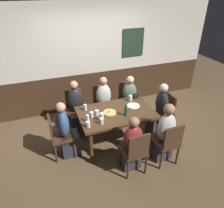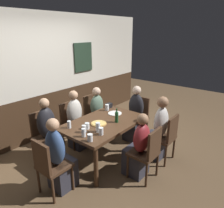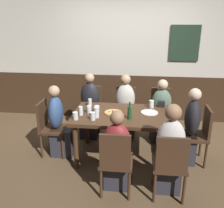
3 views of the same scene
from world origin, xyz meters
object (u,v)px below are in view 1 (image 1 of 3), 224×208
at_px(chair_mid_near, 135,151).
at_px(chair_head_east, 165,111).
at_px(chair_mid_far, 102,102).
at_px(plate_white_large, 133,106).
at_px(tumbler_short, 102,117).
at_px(person_mid_near, 131,147).
at_px(pizza, 110,113).
at_px(chair_left_far, 75,107).
at_px(chair_right_far, 127,97).
at_px(person_right_far, 130,102).
at_px(person_right_near, 163,136).
at_px(person_mid_far, 104,106).
at_px(pint_glass_amber, 92,115).
at_px(condiment_caddy, 136,96).
at_px(person_head_west, 67,134).
at_px(pint_glass_pale, 88,125).
at_px(dining_table, 116,115).
at_px(beer_glass_tall, 101,121).
at_px(beer_glass_half, 97,113).
at_px(highball_clear, 130,98).
at_px(tumbler_water, 88,118).
at_px(pint_glass_stout, 85,108).
at_px(beer_bottle_green, 126,111).
at_px(chair_head_west, 58,135).
at_px(person_left_far, 77,111).
at_px(person_head_east, 159,113).
at_px(chair_right_near, 169,142).

xyz_separation_m(chair_mid_near, chair_head_east, (1.14, 0.88, 0.00)).
relative_size(chair_mid_far, plate_white_large, 3.40).
bearing_deg(tumbler_short, chair_mid_far, 71.75).
height_order(person_mid_near, pizza, person_mid_near).
xyz_separation_m(chair_left_far, chair_right_far, (1.28, 0.00, 0.00)).
relative_size(chair_mid_near, plate_white_large, 3.40).
xyz_separation_m(person_right_far, person_right_near, (0.00, -1.43, 0.05)).
height_order(chair_mid_near, person_mid_far, person_mid_far).
relative_size(person_right_far, pint_glass_amber, 9.57).
height_order(pizza, condiment_caddy, condiment_caddy).
xyz_separation_m(person_head_west, pint_glass_pale, (0.35, -0.29, 0.31)).
bearing_deg(dining_table, beer_glass_tall, -144.02).
xyz_separation_m(dining_table, beer_glass_half, (-0.38, 0.02, 0.13)).
xyz_separation_m(person_right_near, tumbler_short, (-0.99, 0.53, 0.31)).
bearing_deg(pizza, beer_glass_tall, -132.67).
relative_size(tumbler_short, highball_clear, 1.28).
xyz_separation_m(person_right_far, person_mid_far, (-0.64, 0.00, 0.03)).
height_order(beer_glass_tall, pint_glass_pale, beer_glass_tall).
height_order(pizza, tumbler_water, tumbler_water).
distance_m(highball_clear, beer_glass_half, 0.87).
bearing_deg(pint_glass_stout, highball_clear, 2.09).
bearing_deg(beer_bottle_green, chair_head_east, 10.22).
bearing_deg(dining_table, person_mid_far, 90.00).
bearing_deg(pint_glass_amber, person_mid_near, -54.43).
bearing_deg(chair_mid_far, beer_glass_tall, -108.47).
bearing_deg(chair_head_west, pint_glass_pale, -30.00).
bearing_deg(chair_mid_far, chair_mid_near, -90.00).
xyz_separation_m(person_head_west, beer_bottle_green, (1.10, -0.18, 0.36)).
xyz_separation_m(person_left_far, pint_glass_stout, (0.10, -0.45, 0.30)).
bearing_deg(tumbler_short, person_head_west, 163.58).
height_order(chair_left_far, chair_mid_far, same).
relative_size(person_head_east, pint_glass_amber, 10.23).
bearing_deg(person_head_west, chair_right_near, -28.51).
bearing_deg(chair_right_far, person_head_west, -151.49).
distance_m(person_right_far, tumbler_short, 1.39).
bearing_deg(condiment_caddy, beer_glass_tall, -146.23).
relative_size(dining_table, person_head_west, 1.27).
xyz_separation_m(chair_mid_near, pint_glass_stout, (-0.54, 1.15, 0.30)).
distance_m(tumbler_water, beer_bottle_green, 0.72).
distance_m(chair_head_west, chair_mid_far, 1.44).
bearing_deg(person_mid_far, tumbler_short, -111.25).
height_order(tumbler_short, beer_bottle_green, beer_bottle_green).
bearing_deg(chair_mid_near, tumbler_short, 116.82).
height_order(person_mid_near, person_mid_far, person_mid_far).
bearing_deg(highball_clear, pint_glass_pale, -150.95).
xyz_separation_m(person_mid_near, beer_glass_tall, (-0.39, 0.43, 0.34)).
xyz_separation_m(chair_mid_near, chair_mid_far, (0.00, 1.76, 0.00)).
xyz_separation_m(chair_head_west, person_right_near, (1.78, -0.72, 0.01)).
bearing_deg(person_right_near, person_head_east, 64.62).
xyz_separation_m(chair_head_west, plate_white_large, (1.55, 0.08, 0.25)).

